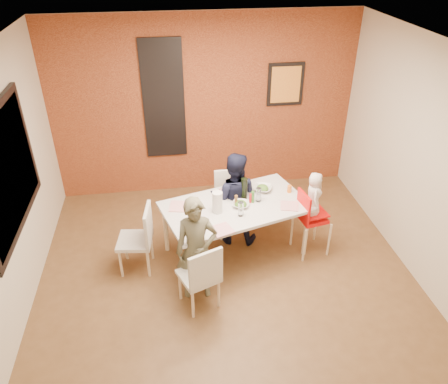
{
  "coord_description": "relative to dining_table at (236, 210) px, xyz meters",
  "views": [
    {
      "loc": [
        -0.62,
        -3.91,
        3.66
      ],
      "look_at": [
        0.0,
        0.3,
        1.05
      ],
      "focal_mm": 35.0,
      "sensor_mm": 36.0,
      "label": 1
    }
  ],
  "objects": [
    {
      "name": "ground",
      "position": [
        -0.17,
        -0.49,
        -0.66
      ],
      "size": [
        4.5,
        4.5,
        0.0
      ],
      "primitive_type": "plane",
      "color": "brown",
      "rests_on": "ground"
    },
    {
      "name": "ceiling",
      "position": [
        -0.17,
        -0.49,
        2.04
      ],
      "size": [
        4.5,
        4.5,
        0.02
      ],
      "primitive_type": "cube",
      "color": "silver",
      "rests_on": "wall_back"
    },
    {
      "name": "wall_back",
      "position": [
        -0.17,
        1.76,
        0.69
      ],
      "size": [
        4.5,
        0.02,
        2.7
      ],
      "primitive_type": "cube",
      "color": "beige",
      "rests_on": "ground"
    },
    {
      "name": "wall_front",
      "position": [
        -0.17,
        -2.74,
        0.69
      ],
      "size": [
        4.5,
        0.02,
        2.7
      ],
      "primitive_type": "cube",
      "color": "beige",
      "rests_on": "ground"
    },
    {
      "name": "wall_left",
      "position": [
        -2.42,
        -0.49,
        0.69
      ],
      "size": [
        0.02,
        4.5,
        2.7
      ],
      "primitive_type": "cube",
      "color": "beige",
      "rests_on": "ground"
    },
    {
      "name": "wall_right",
      "position": [
        2.08,
        -0.49,
        0.69
      ],
      "size": [
        0.02,
        4.5,
        2.7
      ],
      "primitive_type": "cube",
      "color": "beige",
      "rests_on": "ground"
    },
    {
      "name": "brick_accent_wall",
      "position": [
        -0.17,
        1.74,
        0.69
      ],
      "size": [
        4.5,
        0.02,
        2.7
      ],
      "primitive_type": "cube",
      "color": "maroon",
      "rests_on": "ground"
    },
    {
      "name": "picture_window_frame",
      "position": [
        -2.39,
        -0.29,
        0.89
      ],
      "size": [
        0.05,
        1.7,
        1.3
      ],
      "primitive_type": "cube",
      "color": "black",
      "rests_on": "wall_left"
    },
    {
      "name": "picture_window_pane",
      "position": [
        -2.38,
        -0.29,
        0.89
      ],
      "size": [
        0.02,
        1.55,
        1.15
      ],
      "primitive_type": "cube",
      "color": "black",
      "rests_on": "wall_left"
    },
    {
      "name": "glassblock_strip",
      "position": [
        -0.77,
        1.72,
        0.84
      ],
      "size": [
        0.55,
        0.03,
        1.7
      ],
      "primitive_type": "cube",
      "color": "#B3BCC3",
      "rests_on": "wall_back"
    },
    {
      "name": "glassblock_surround",
      "position": [
        -0.77,
        1.72,
        0.84
      ],
      "size": [
        0.6,
        0.03,
        1.76
      ],
      "primitive_type": "cube",
      "color": "black",
      "rests_on": "wall_back"
    },
    {
      "name": "art_print_frame",
      "position": [
        1.03,
        1.72,
        0.99
      ],
      "size": [
        0.54,
        0.03,
        0.64
      ],
      "primitive_type": "cube",
      "color": "black",
      "rests_on": "wall_back"
    },
    {
      "name": "art_print_canvas",
      "position": [
        1.03,
        1.7,
        0.99
      ],
      "size": [
        0.44,
        0.01,
        0.54
      ],
      "primitive_type": "cube",
      "color": "gold",
      "rests_on": "wall_back"
    },
    {
      "name": "dining_table",
      "position": [
        0.0,
        0.0,
        0.0
      ],
      "size": [
        1.94,
        1.42,
        0.73
      ],
      "rotation": [
        0.0,
        0.0,
        0.28
      ],
      "color": "silver",
      "rests_on": "ground"
    },
    {
      "name": "chair_near",
      "position": [
        -0.52,
        -0.9,
        -0.19
      ],
      "size": [
        0.51,
        0.51,
        0.84
      ],
      "rotation": [
        0.0,
        0.0,
        3.52
      ],
      "color": "beige",
      "rests_on": "ground"
    },
    {
      "name": "chair_far",
      "position": [
        0.02,
        0.52,
        -0.17
      ],
      "size": [
        0.42,
        0.42,
        0.88
      ],
      "rotation": [
        0.0,
        0.0,
        0.02
      ],
      "color": "white",
      "rests_on": "ground"
    },
    {
      "name": "chair_left",
      "position": [
        -1.17,
        -0.13,
        -0.17
      ],
      "size": [
        0.45,
        0.45,
        0.87
      ],
      "rotation": [
        0.0,
        0.0,
        4.58
      ],
      "color": "beige",
      "rests_on": "ground"
    },
    {
      "name": "high_chair",
      "position": [
        0.92,
        -0.11,
        -0.12
      ],
      "size": [
        0.44,
        0.44,
        0.9
      ],
      "rotation": [
        0.0,
        0.0,
        1.75
      ],
      "color": "red",
      "rests_on": "ground"
    },
    {
      "name": "child_near",
      "position": [
        -0.55,
        -0.67,
        -0.02
      ],
      "size": [
        0.47,
        0.31,
        1.27
      ],
      "primitive_type": "imported",
      "rotation": [
        0.0,
        0.0,
        -0.02
      ],
      "color": "brown",
      "rests_on": "ground"
    },
    {
      "name": "child_far",
      "position": [
        0.02,
        0.29,
        -0.02
      ],
      "size": [
        0.72,
        0.63,
        1.28
      ],
      "primitive_type": "imported",
      "rotation": [
        0.0,
        0.0,
        2.89
      ],
      "color": "black",
      "rests_on": "ground"
    },
    {
      "name": "toddler",
      "position": [
        0.95,
        -0.1,
        0.18
      ],
      "size": [
        0.25,
        0.33,
        0.62
      ],
      "primitive_type": "imported",
      "rotation": [
        0.0,
        0.0,
        1.38
      ],
      "color": "silver",
      "rests_on": "high_chair"
    },
    {
      "name": "plate_near_left",
      "position": [
        -0.24,
        -0.48,
        0.07
      ],
      "size": [
        0.29,
        0.29,
        0.01
      ],
      "primitive_type": "cube",
      "rotation": [
        0.0,
        0.0,
        0.36
      ],
      "color": "white",
      "rests_on": "dining_table"
    },
    {
      "name": "plate_far_mid",
      "position": [
        -0.03,
        0.32,
        0.07
      ],
      "size": [
        0.26,
        0.26,
        0.01
      ],
      "primitive_type": "cube",
      "rotation": [
        0.0,
        0.0,
        0.21
      ],
      "color": "white",
      "rests_on": "dining_table"
    },
    {
      "name": "plate_near_right",
      "position": [
        0.64,
        -0.12,
        0.07
      ],
      "size": [
        0.26,
        0.26,
        0.01
      ],
      "primitive_type": "cube",
      "rotation": [
        0.0,
        0.0,
        -0.27
      ],
      "color": "white",
      "rests_on": "dining_table"
    },
    {
      "name": "plate_far_left",
      "position": [
        -0.68,
        0.07,
        0.07
      ],
      "size": [
        0.28,
        0.28,
        0.01
      ],
      "primitive_type": "cube",
      "rotation": [
        0.0,
        0.0,
        -0.19
      ],
      "color": "white",
      "rests_on": "dining_table"
    },
    {
      "name": "salad_bowl_a",
      "position": [
        0.06,
        -0.03,
        0.09
      ],
      "size": [
        0.26,
        0.26,
        0.05
      ],
      "primitive_type": "imported",
      "rotation": [
        0.0,
        0.0,
        -0.32
      ],
      "color": "silver",
      "rests_on": "dining_table"
    },
    {
      "name": "salad_bowl_b",
      "position": [
        0.4,
        0.3,
        0.09
      ],
      "size": [
        0.32,
        0.32,
        0.06
      ],
      "primitive_type": "imported",
      "rotation": [
        0.0,
        0.0,
        -0.42
      ],
      "color": "silver",
      "rests_on": "dining_table"
    },
    {
      "name": "wine_bottle",
      "position": [
        0.12,
        0.12,
        0.21
      ],
      "size": [
        0.08,
        0.08,
        0.3
      ],
      "primitive_type": "cylinder",
      "color": "black",
      "rests_on": "dining_table"
    },
    {
      "name": "wine_glass_a",
      "position": [
        0.02,
        -0.22,
        0.16
      ],
      "size": [
        0.06,
        0.06,
        0.18
      ],
      "primitive_type": "cylinder",
      "color": "white",
      "rests_on": "dining_table"
    },
    {
      "name": "wine_glass_b",
      "position": [
        0.29,
        0.05,
        0.16
      ],
      "size": [
        0.07,
        0.07,
        0.19
      ],
      "primitive_type": "cylinder",
      "color": "silver",
      "rests_on": "dining_table"
    },
    {
      "name": "paper_towel_roll",
      "position": [
        -0.24,
        -0.11,
        0.2
      ],
      "size": [
        0.12,
        0.12,
        0.27
      ],
      "primitive_type": "cylinder",
      "color": "silver",
      "rests_on": "dining_table"
    },
    {
      "name": "condiment_red",
      "position": [
        0.19,
        0.04,
        0.13
      ],
      "size": [
        0.03,
        0.03,
        0.12
      ],
      "primitive_type": "cylinder",
      "color": "red",
      "rests_on": "dining_table"
    },
    {
      "name": "condiment_green",
      "position": [
        0.22,
        0.04,
        0.14
      ],
      "size": [
        0.04,
        0.04,
        0.15
      ],
      "primitive_type": "cylinder",
      "color": "#326D24",
      "rests_on": "dining_table"
    },
    {
      "name": "condiment_brown",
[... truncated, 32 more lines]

